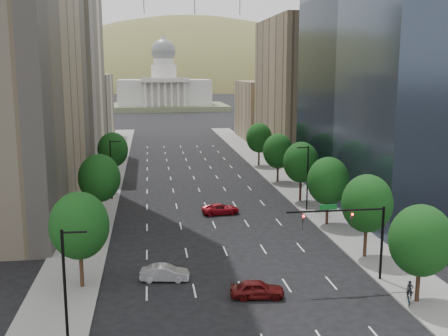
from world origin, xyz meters
name	(u,v)px	position (x,y,z in m)	size (l,w,h in m)	color
sidewalk_left	(95,208)	(-15.50, 60.00, 0.07)	(6.00, 200.00, 0.15)	slate
sidewalk_right	(310,201)	(15.50, 60.00, 0.07)	(6.00, 200.00, 0.15)	slate
midrise_cream_left	(65,78)	(-25.00, 103.00, 17.50)	(14.00, 30.00, 35.00)	beige
filler_left	(85,108)	(-25.00, 136.00, 9.00)	(14.00, 26.00, 18.00)	beige
parking_tan_right	(300,89)	(25.00, 100.00, 15.00)	(14.00, 30.00, 30.00)	#8C7759
filler_right	(266,110)	(25.00, 133.00, 8.00)	(14.00, 26.00, 16.00)	#8C7759
tree_right_0	(421,241)	(14.00, 25.00, 5.39)	(5.20, 5.20, 8.39)	#382316
tree_right_1	(367,204)	(14.00, 36.00, 5.75)	(5.20, 5.20, 8.75)	#382316
tree_right_2	(328,181)	(14.00, 48.00, 5.60)	(5.20, 5.20, 8.61)	#382316
tree_right_3	(301,162)	(14.00, 60.00, 5.89)	(5.20, 5.20, 8.89)	#382316
tree_right_4	(278,151)	(14.00, 74.00, 5.46)	(5.20, 5.20, 8.46)	#382316
tree_right_5	(259,138)	(14.00, 90.00, 5.75)	(5.20, 5.20, 8.75)	#382316
tree_left_0	(79,226)	(-14.00, 32.00, 5.75)	(5.20, 5.20, 8.75)	#382316
tree_left_1	(99,178)	(-14.00, 52.00, 5.96)	(5.20, 5.20, 8.97)	#382316
tree_left_2	(113,150)	(-14.00, 78.00, 5.68)	(5.20, 5.20, 8.68)	#382316
streetlight_rn	(307,176)	(13.44, 55.00, 4.84)	(1.70, 0.20, 9.00)	black
streetlight_ls	(66,291)	(-13.44, 20.00, 4.84)	(1.70, 0.20, 9.00)	black
streetlight_ln	(111,168)	(-13.44, 65.00, 4.84)	(1.70, 0.20, 9.00)	black
traffic_signal	(357,227)	(10.53, 30.00, 5.17)	(9.12, 0.40, 7.38)	black
capitol	(164,92)	(0.00, 249.71, 8.58)	(60.00, 40.00, 35.20)	#596647
foothills	(186,120)	(34.67, 599.39, -37.78)	(720.00, 413.00, 263.00)	olive
car_maroon	(257,289)	(1.00, 27.77, 0.78)	(1.85, 4.60, 1.57)	#4D0D0C
car_silver	(165,273)	(-6.66, 32.67, 0.74)	(1.56, 4.48, 1.48)	#A9A9AF
car_red_far	(221,209)	(1.49, 54.87, 0.70)	(2.32, 5.03, 1.40)	maroon
cyclist	(409,297)	(13.00, 24.39, 0.84)	(1.13, 1.63, 2.05)	black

